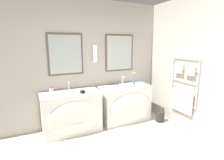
# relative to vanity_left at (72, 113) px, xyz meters

# --- Properties ---
(wall_back) EXTENTS (5.29, 0.16, 2.60)m
(wall_back) POSITION_rel_vanity_left_xyz_m (0.29, 0.36, 0.90)
(wall_back) COLOR #B2ADA3
(wall_back) RESTS_ON ground_plane
(wall_right) EXTENTS (0.13, 4.26, 2.60)m
(wall_right) POSITION_rel_vanity_left_xyz_m (2.15, -0.87, 0.88)
(wall_right) COLOR #B2ADA3
(wall_right) RESTS_ON ground_plane
(vanity_left) EXTENTS (1.13, 0.57, 0.80)m
(vanity_left) POSITION_rel_vanity_left_xyz_m (0.00, 0.00, 0.00)
(vanity_left) COLOR white
(vanity_left) RESTS_ON ground_plane
(vanity_right) EXTENTS (1.13, 0.57, 0.80)m
(vanity_right) POSITION_rel_vanity_left_xyz_m (1.20, 0.00, 0.00)
(vanity_right) COLOR white
(vanity_right) RESTS_ON ground_plane
(faucet_left) EXTENTS (0.17, 0.12, 0.20)m
(faucet_left) POSITION_rel_vanity_left_xyz_m (0.00, 0.15, 0.49)
(faucet_left) COLOR silver
(faucet_left) RESTS_ON vanity_left
(faucet_right) EXTENTS (0.17, 0.12, 0.20)m
(faucet_right) POSITION_rel_vanity_left_xyz_m (1.20, 0.15, 0.49)
(faucet_right) COLOR silver
(faucet_right) RESTS_ON vanity_right
(toiletry_bottle) EXTENTS (0.07, 0.07, 0.17)m
(toiletry_bottle) POSITION_rel_vanity_left_xyz_m (-0.36, -0.05, 0.47)
(toiletry_bottle) COLOR silver
(toiletry_bottle) RESTS_ON vanity_left
(amenity_bowl) EXTENTS (0.10, 0.10, 0.06)m
(amenity_bowl) POSITION_rel_vanity_left_xyz_m (0.19, -0.10, 0.42)
(amenity_bowl) COLOR black
(amenity_bowl) RESTS_ON vanity_left
(flower_vase) EXTENTS (0.06, 0.06, 0.29)m
(flower_vase) POSITION_rel_vanity_left_xyz_m (1.47, 0.10, 0.51)
(flower_vase) COLOR teal
(flower_vase) RESTS_ON vanity_right
(waste_bin) EXTENTS (0.20, 0.20, 0.22)m
(waste_bin) POSITION_rel_vanity_left_xyz_m (1.88, -0.37, -0.29)
(waste_bin) COLOR #282626
(waste_bin) RESTS_ON ground_plane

